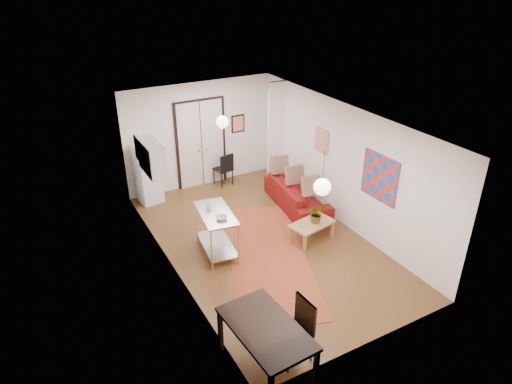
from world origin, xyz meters
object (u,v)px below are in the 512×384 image
kitchen_counter (216,226)px  dining_table (266,332)px  sofa (297,195)px  fridge (148,174)px  coffee_table (312,225)px  dining_chair_far (289,324)px  black_side_chair (222,165)px  dining_chair_near (289,324)px

kitchen_counter → dining_table: 3.35m
sofa → fridge: bearing=64.5°
coffee_table → dining_chair_far: dining_chair_far is taller
black_side_chair → dining_table: bearing=59.4°
fridge → dining_table: size_ratio=0.98×
sofa → coffee_table: bearing=166.5°
dining_chair_near → coffee_table: bearing=135.4°
fridge → dining_table: fridge is taller
sofa → kitchen_counter: size_ratio=1.69×
fridge → dining_chair_far: fridge is taller
dining_chair_far → fridge: bearing=179.9°
sofa → kitchen_counter: kitchen_counter is taller
sofa → coffee_table: (-0.59, -1.49, 0.05)m
kitchen_counter → dining_chair_near: 3.18m
sofa → kitchen_counter: 2.82m
sofa → dining_table: bearing=149.4°
fridge → black_side_chair: bearing=-5.5°
coffee_table → kitchen_counter: kitchen_counter is taller
dining_table → kitchen_counter: bearing=78.4°
dining_chair_far → kitchen_counter: bearing=173.1°
dining_chair_near → dining_table: bearing=-80.5°
dining_chair_far → black_side_chair: (1.76, 6.28, -0.06)m
fridge → black_side_chair: fridge is taller
dining_table → dining_chair_near: dining_chair_near is taller
fridge → dining_chair_near: bearing=-94.7°
black_side_chair → kitchen_counter: bearing=51.9°
sofa → dining_chair_far: 4.98m
dining_chair_near → black_side_chair: 6.52m
sofa → dining_table: (-3.33, -4.18, 0.43)m
dining_chair_near → kitchen_counter: bearing=173.1°
black_side_chair → dining_chair_far: bearing=63.0°
coffee_table → dining_chair_near: size_ratio=1.04×
kitchen_counter → dining_chair_far: dining_chair_far is taller
sofa → fridge: size_ratio=1.47×
coffee_table → kitchen_counter: bearing=164.1°
sofa → black_side_chair: size_ratio=2.42×
kitchen_counter → sofa: bearing=26.7°
sofa → fridge: (-3.20, 2.12, 0.45)m
dining_table → fridge: bearing=88.8°
coffee_table → fridge: 4.47m
kitchen_counter → dining_chair_far: bearing=-85.5°
coffee_table → dining_chair_near: (-2.27, -2.58, 0.23)m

